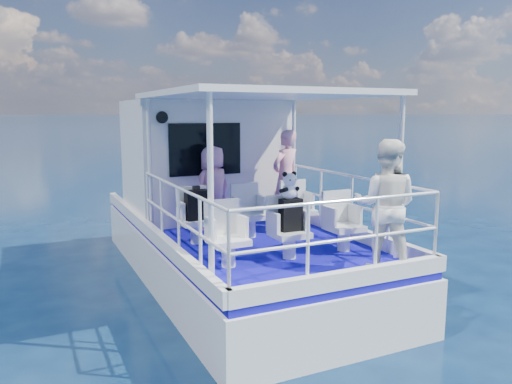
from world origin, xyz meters
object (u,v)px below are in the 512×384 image
passenger_stbd_aft (386,205)px  panda (289,185)px  passenger_port_fwd (213,189)px  backpack_center (291,215)px

passenger_stbd_aft → panda: (-0.84, 0.97, 0.18)m
passenger_port_fwd → panda: size_ratio=3.88×
passenger_stbd_aft → backpack_center: passenger_stbd_aft is taller
passenger_stbd_aft → panda: passenger_stbd_aft is taller
backpack_center → passenger_stbd_aft: bearing=-49.7°
passenger_stbd_aft → backpack_center: size_ratio=3.76×
panda → passenger_port_fwd: bearing=100.6°
passenger_port_fwd → panda: bearing=79.7°
backpack_center → panda: 0.41m
backpack_center → passenger_port_fwd: bearing=101.1°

